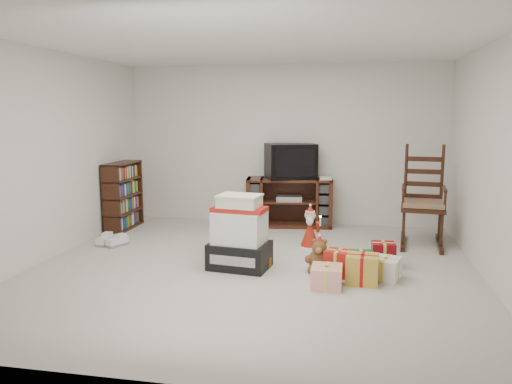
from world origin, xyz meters
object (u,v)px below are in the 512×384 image
rocking_chair (422,209)px  teddy_bear (319,257)px  gift_cluster (360,264)px  crt_television (291,161)px  sneaker_pair (111,241)px  gift_pile (240,237)px  santa_figurine (310,232)px  tv_stand (289,202)px  mrs_claus_figurine (228,232)px  bookshelf (123,197)px  red_suitcase (232,234)px

rocking_chair → teddy_bear: rocking_chair is taller
gift_cluster → crt_television: bearing=114.5°
sneaker_pair → gift_pile: bearing=-7.7°
santa_figurine → crt_television: size_ratio=0.67×
rocking_chair → tv_stand: bearing=164.8°
gift_pile → gift_cluster: (1.35, -0.05, -0.22)m
tv_stand → santa_figurine: tv_stand is taller
teddy_bear → mrs_claus_figurine: mrs_claus_figurine is taller
teddy_bear → santa_figurine: (-0.18, 0.93, 0.06)m
gift_pile → mrs_claus_figurine: (-0.34, 0.79, -0.14)m
bookshelf → rocking_chair: 4.35m
bookshelf → sneaker_pair: size_ratio=2.64×
rocking_chair → gift_cluster: bearing=-112.1°
tv_stand → gift_cluster: tv_stand is taller
teddy_bear → crt_television: 2.45m
tv_stand → teddy_bear: size_ratio=3.70×
santa_figurine → bookshelf: bearing=167.9°
gift_pile → crt_television: 2.37m
bookshelf → gift_cluster: bearing=-25.0°
crt_television → bookshelf: bearing=173.2°
sneaker_pair → gift_cluster: bearing=-1.2°
tv_stand → teddy_bear: 2.29m
bookshelf → teddy_bear: (3.08, -1.55, -0.33)m
mrs_claus_figurine → crt_television: (0.64, 1.47, 0.80)m
teddy_bear → crt_television: (-0.60, 2.22, 0.86)m
bookshelf → crt_television: 2.62m
teddy_bear → mrs_claus_figurine: (-1.24, 0.74, 0.06)m
teddy_bear → crt_television: size_ratio=0.42×
gift_cluster → teddy_bear: bearing=168.3°
rocking_chair → sneaker_pair: (-4.08, -0.89, -0.42)m
bookshelf → santa_figurine: 2.97m
gift_pile → crt_television: bearing=90.0°
bookshelf → mrs_claus_figurine: (1.84, -0.81, -0.27)m
tv_stand → crt_television: (0.01, 0.03, 0.64)m
teddy_bear → sneaker_pair: size_ratio=0.95×
teddy_bear → mrs_claus_figurine: bearing=149.1°
red_suitcase → mrs_claus_figurine: (-0.14, 0.32, -0.06)m
rocking_chair → gift_pile: rocking_chair is taller
red_suitcase → rocking_chair: bearing=36.6°
gift_pile → mrs_claus_figurine: size_ratio=1.44×
red_suitcase → gift_pile: bearing=-53.8°
bookshelf → sneaker_pair: (0.27, -0.96, -0.44)m
santa_figurine → crt_television: 1.57m
teddy_bear → crt_television: bearing=105.2°
mrs_claus_figurine → gift_cluster: bearing=-26.3°
crt_television → mrs_claus_figurine: bearing=-135.2°
rocking_chair → gift_pile: size_ratio=1.68×
gift_pile → rocking_chair: bearing=42.4°
red_suitcase → sneaker_pair: size_ratio=1.65×
tv_stand → gift_pile: gift_pile is taller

